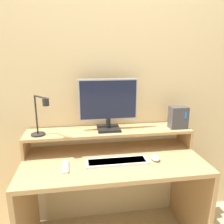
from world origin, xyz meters
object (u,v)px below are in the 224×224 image
at_px(router_dock, 178,117).
at_px(remote_control, 65,167).
at_px(desk_lamp, 40,119).
at_px(mouse, 155,158).
at_px(keyboard, 117,162).
at_px(monitor, 108,103).

bearing_deg(router_dock, remote_control, -165.18).
distance_m(desk_lamp, router_dock, 1.05).
relative_size(mouse, remote_control, 0.62).
bearing_deg(remote_control, desk_lamp, 130.52).
relative_size(keyboard, remote_control, 2.75).
relative_size(monitor, mouse, 4.62).
bearing_deg(keyboard, mouse, 0.94).
bearing_deg(mouse, remote_control, -177.91).
relative_size(monitor, keyboard, 1.05).
xyz_separation_m(router_dock, keyboard, (-0.53, -0.22, -0.23)).
distance_m(router_dock, mouse, 0.40).
relative_size(keyboard, mouse, 4.40).
xyz_separation_m(monitor, keyboard, (0.02, -0.26, -0.36)).
xyz_separation_m(keyboard, mouse, (0.28, 0.00, 0.01)).
bearing_deg(monitor, mouse, -40.69).
xyz_separation_m(monitor, mouse, (0.30, -0.26, -0.35)).
xyz_separation_m(desk_lamp, remote_control, (0.17, -0.20, -0.29)).
bearing_deg(remote_control, mouse, 2.09).
height_order(desk_lamp, keyboard, desk_lamp).
distance_m(monitor, mouse, 0.53).
distance_m(keyboard, remote_control, 0.35).
bearing_deg(remote_control, monitor, 40.67).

